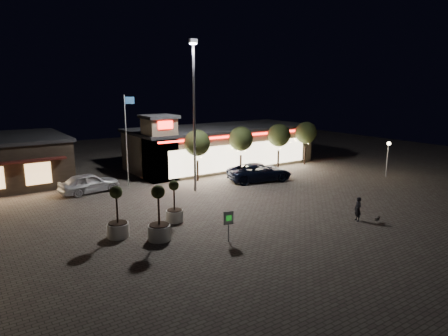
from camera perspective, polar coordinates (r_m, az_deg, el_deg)
ground at (r=26.54m, az=0.88°, el=-7.68°), size 90.00×90.00×0.00m
retail_building at (r=43.94m, az=-0.80°, el=3.18°), size 20.40×8.40×6.10m
floodlight_pole at (r=32.88m, az=-4.30°, el=8.62°), size 0.60×0.40×12.38m
flagpole at (r=35.94m, az=-13.69°, el=4.96°), size 0.95×0.10×8.00m
lamp_post_east at (r=41.56m, az=22.40°, el=2.11°), size 0.36×0.36×3.48m
string_tree_a at (r=36.82m, az=-3.85°, el=3.57°), size 2.42×2.42×4.79m
string_tree_b at (r=39.55m, az=2.43°, el=4.17°), size 2.42×2.42×4.79m
string_tree_c at (r=42.69m, az=7.84°, el=4.65°), size 2.42×2.42×4.79m
string_tree_d at (r=45.45m, az=11.62°, el=4.96°), size 2.42×2.42×4.79m
pickup_truck at (r=37.36m, az=5.10°, el=-0.58°), size 6.53×4.20×1.67m
white_sedan at (r=35.06m, az=-18.70°, el=-2.02°), size 5.09×2.54×1.66m
pedestrian at (r=27.89m, az=18.58°, el=-5.59°), size 0.57×0.69×1.61m
dog at (r=28.23m, az=21.09°, el=-6.72°), size 0.51×0.23×0.27m
planter_left at (r=24.53m, az=-14.95°, el=-7.38°), size 1.27×1.27×3.13m
planter_mid at (r=23.59m, az=-9.25°, el=-7.79°), size 1.33×1.33×3.28m
planter_right at (r=26.55m, az=-7.09°, el=-5.81°), size 1.13×1.13×2.79m
valet_sign at (r=22.96m, az=0.65°, el=-7.52°), size 0.59×0.20×1.81m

